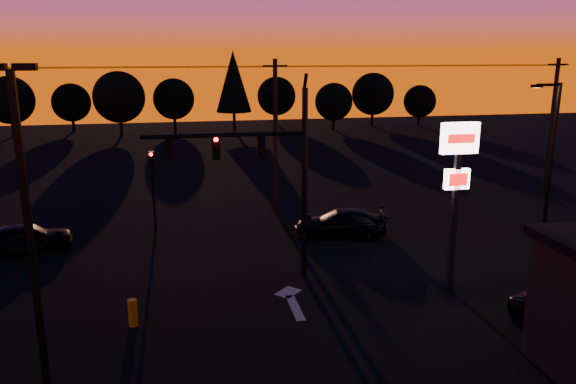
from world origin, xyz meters
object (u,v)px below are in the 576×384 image
object	(u,v)px
pylon_sign	(457,171)
car_left	(26,237)
secondary_signal	(153,179)
bollard	(133,313)
parking_lot_light	(27,215)
streetlight	(550,158)
traffic_signal_mast	(266,165)
car_right	(341,223)

from	to	relation	value
pylon_sign	car_left	xyz separation A→B (m)	(-18.00, 7.98, -4.20)
secondary_signal	bollard	xyz separation A→B (m)	(-0.40, -10.78, -2.37)
parking_lot_light	streetlight	world-z (taller)	parking_lot_light
traffic_signal_mast	streetlight	size ratio (longest dim) A/B	1.07
secondary_signal	parking_lot_light	size ratio (longest dim) A/B	0.48
secondary_signal	pylon_sign	distance (m)	15.75
traffic_signal_mast	car_left	distance (m)	12.91
traffic_signal_mast	pylon_sign	distance (m)	7.52
pylon_sign	bollard	size ratio (longest dim) A/B	6.92
streetlight	parking_lot_light	bearing A→B (deg)	-158.35
streetlight	bollard	size ratio (longest dim) A/B	8.15
bollard	car_left	bearing A→B (deg)	122.52
secondary_signal	parking_lot_light	distance (m)	14.90
traffic_signal_mast	car_right	xyz separation A→B (m)	(4.66, 4.86, -4.23)
parking_lot_light	pylon_sign	size ratio (longest dim) A/B	1.34
car_right	pylon_sign	bearing A→B (deg)	30.93
traffic_signal_mast	bollard	size ratio (longest dim) A/B	8.74
bollard	car_left	world-z (taller)	car_left
bollard	car_left	size ratio (longest dim) A/B	0.23
car_left	car_right	distance (m)	15.57
pylon_sign	bollard	bearing A→B (deg)	-176.34
parking_lot_light	bollard	size ratio (longest dim) A/B	9.31
secondary_signal	bollard	distance (m)	11.05
car_right	secondary_signal	bearing A→B (deg)	-92.82
traffic_signal_mast	car_left	bearing A→B (deg)	153.26
traffic_signal_mast	streetlight	xyz separation A→B (m)	(14.01, 1.51, -0.52)
parking_lot_light	car_right	size ratio (longest dim) A/B	1.88
parking_lot_light	pylon_sign	distance (m)	15.19
secondary_signal	car_right	world-z (taller)	secondary_signal
traffic_signal_mast	streetlight	distance (m)	14.10
secondary_signal	pylon_sign	bearing A→B (deg)	-39.77
secondary_signal	pylon_sign	world-z (taller)	pylon_sign
secondary_signal	streetlight	distance (m)	19.89
car_left	traffic_signal_mast	bearing A→B (deg)	-129.58
pylon_sign	car_right	distance (m)	8.82
pylon_sign	traffic_signal_mast	bearing A→B (deg)	160.64
pylon_sign	bollard	world-z (taller)	pylon_sign
car_left	pylon_sign	bearing A→B (deg)	-126.77
parking_lot_light	car_right	bearing A→B (deg)	44.51
parking_lot_light	car_left	distance (m)	13.74
traffic_signal_mast	parking_lot_light	bearing A→B (deg)	-136.63
parking_lot_light	streetlight	size ratio (longest dim) A/B	1.14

